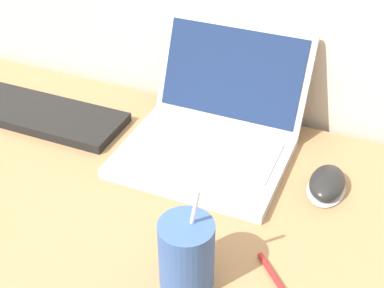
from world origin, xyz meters
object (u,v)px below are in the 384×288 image
drink_cup (186,253)px  pen (282,288)px  computer_mouse (327,184)px  laptop (213,129)px  external_keyboard (40,114)px

drink_cup → pen: (0.14, 0.04, -0.06)m
drink_cup → computer_mouse: bearing=62.4°
laptop → computer_mouse: 0.25m
laptop → drink_cup: (0.09, -0.34, 0.02)m
computer_mouse → external_keyboard: size_ratio=0.28×
drink_cup → pen: size_ratio=1.66×
laptop → external_keyboard: laptop is taller
external_keyboard → drink_cup: bearing=-31.2°
drink_cup → pen: drink_cup is taller
laptop → pen: 0.38m
laptop → external_keyboard: size_ratio=0.88×
laptop → computer_mouse: size_ratio=3.17×
drink_cup → laptop: bearing=104.9°
computer_mouse → pen: size_ratio=0.97×
computer_mouse → pen: (-0.01, -0.25, -0.01)m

